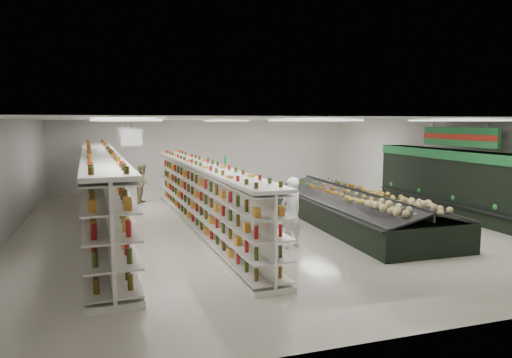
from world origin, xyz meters
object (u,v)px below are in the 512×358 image
object	(u,v)px
gondola_left	(101,193)
shopper_main	(291,213)
shopper_background	(143,183)
gondola_center	(203,199)
soda_endcap	(214,178)
produce_island	(354,208)

from	to	relation	value
gondola_left	shopper_main	world-z (taller)	gondola_left
gondola_left	shopper_background	bearing A→B (deg)	67.13
gondola_center	shopper_main	distance (m)	3.15
shopper_main	gondola_left	bearing A→B (deg)	-61.53
gondola_left	gondola_center	xyz separation A→B (m)	(2.83, -1.04, -0.15)
soda_endcap	shopper_background	bearing A→B (deg)	-158.90
gondola_left	shopper_main	distance (m)	5.85
gondola_center	shopper_background	world-z (taller)	gondola_center
produce_island	soda_endcap	world-z (taller)	soda_endcap
produce_island	soda_endcap	xyz separation A→B (m)	(-2.83, 7.06, 0.23)
soda_endcap	shopper_main	distance (m)	8.84
produce_island	shopper_background	bearing A→B (deg)	134.96
shopper_main	shopper_background	distance (m)	8.26
shopper_background	shopper_main	bearing A→B (deg)	-144.49
shopper_main	shopper_background	xyz separation A→B (m)	(-3.07, 7.67, -0.12)
produce_island	shopper_background	size ratio (longest dim) A/B	4.89
shopper_main	gondola_center	bearing A→B (deg)	-79.58
gondola_center	shopper_background	size ratio (longest dim) A/B	7.27
shopper_background	produce_island	bearing A→B (deg)	-121.37
produce_island	shopper_main	xyz separation A→B (m)	(-2.80, -1.78, 0.38)
soda_endcap	gondola_center	bearing A→B (deg)	-105.19
gondola_center	soda_endcap	distance (m)	6.42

